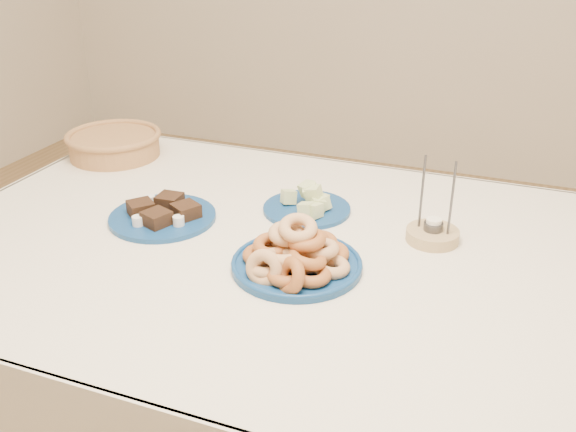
% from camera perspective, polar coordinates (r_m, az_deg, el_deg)
% --- Properties ---
extents(dining_table, '(1.71, 1.11, 0.75)m').
position_cam_1_polar(dining_table, '(1.48, 0.70, -6.38)').
color(dining_table, brown).
rests_on(dining_table, ground).
extents(donut_platter, '(0.34, 0.34, 0.13)m').
position_cam_1_polar(donut_platter, '(1.33, 0.68, -3.64)').
color(donut_platter, navy).
rests_on(donut_platter, dining_table).
extents(melon_plate, '(0.26, 0.26, 0.08)m').
position_cam_1_polar(melon_plate, '(1.59, 1.83, 1.01)').
color(melon_plate, navy).
rests_on(melon_plate, dining_table).
extents(brownie_plate, '(0.33, 0.33, 0.05)m').
position_cam_1_polar(brownie_plate, '(1.58, -11.09, 0.13)').
color(brownie_plate, navy).
rests_on(brownie_plate, dining_table).
extents(wicker_basket, '(0.33, 0.33, 0.08)m').
position_cam_1_polar(wicker_basket, '(2.01, -15.20, 6.26)').
color(wicker_basket, brown).
rests_on(wicker_basket, dining_table).
extents(candle_holder, '(0.14, 0.14, 0.20)m').
position_cam_1_polar(candle_holder, '(1.48, 12.73, -1.51)').
color(candle_holder, tan).
rests_on(candle_holder, dining_table).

